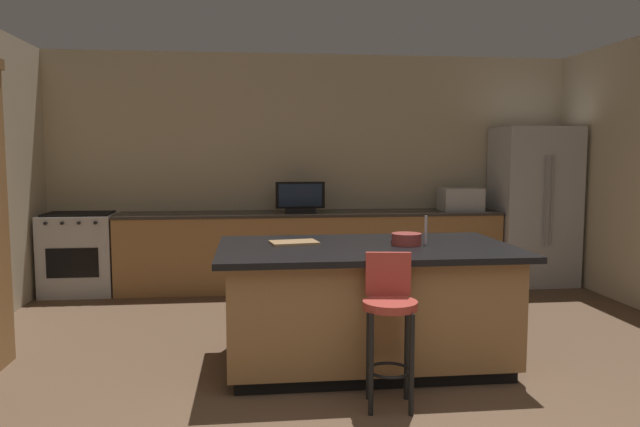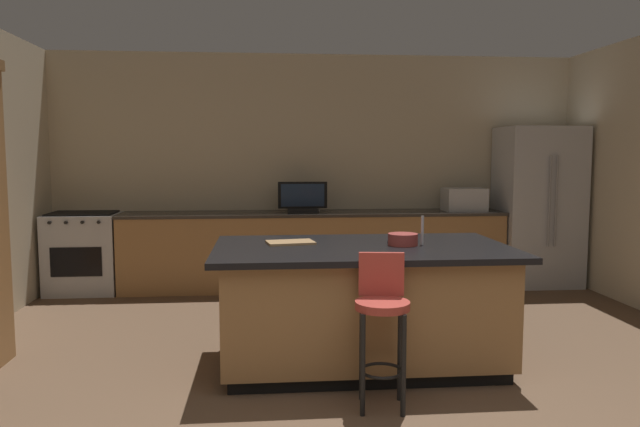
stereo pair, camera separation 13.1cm
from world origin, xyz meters
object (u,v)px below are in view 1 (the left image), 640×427
at_px(fruit_bowl, 406,239).
at_px(tv_remote, 400,243).
at_px(kitchen_island, 366,304).
at_px(bar_stool_center, 389,316).
at_px(cutting_board, 294,242).
at_px(tv_monitor, 300,198).
at_px(cell_phone, 307,242).
at_px(refrigerator, 533,206).
at_px(microwave, 461,199).
at_px(range_oven, 80,254).

distance_m(fruit_bowl, tv_remote, 0.06).
xyz_separation_m(kitchen_island, bar_stool_center, (0.00, -0.77, 0.11)).
bearing_deg(cutting_board, tv_monitor, 84.26).
xyz_separation_m(cell_phone, tv_remote, (0.69, -0.14, 0.01)).
distance_m(tv_remote, cutting_board, 0.80).
relative_size(kitchen_island, tv_monitor, 3.84).
height_order(refrigerator, fruit_bowl, refrigerator).
bearing_deg(refrigerator, kitchen_island, -134.87).
height_order(refrigerator, cell_phone, refrigerator).
relative_size(tv_remote, cutting_board, 0.48).
bearing_deg(cutting_board, tv_remote, -8.60).
bearing_deg(cutting_board, microwave, 48.38).
bearing_deg(microwave, bar_stool_center, -116.04).
bearing_deg(microwave, tv_monitor, -178.47).
relative_size(kitchen_island, cell_phone, 14.60).
height_order(cell_phone, cutting_board, cutting_board).
bearing_deg(refrigerator, microwave, 176.90).
distance_m(refrigerator, fruit_bowl, 3.41).
distance_m(tv_monitor, cutting_board, 2.42).
relative_size(tv_monitor, cell_phone, 3.80).
bearing_deg(bar_stool_center, tv_monitor, 102.56).
xyz_separation_m(microwave, cell_phone, (-2.08, -2.44, -0.13)).
height_order(kitchen_island, cell_phone, cell_phone).
height_order(range_oven, cell_phone, range_oven).
distance_m(refrigerator, tv_monitor, 2.84).
bearing_deg(range_oven, tv_remote, -40.20).
xyz_separation_m(tv_monitor, bar_stool_center, (0.29, -3.33, -0.49)).
bearing_deg(cell_phone, tv_monitor, 67.16).
relative_size(kitchen_island, refrigerator, 1.15).
relative_size(microwave, bar_stool_center, 0.50).
distance_m(kitchen_island, cutting_board, 0.71).
height_order(refrigerator, cutting_board, refrigerator).
xyz_separation_m(refrigerator, fruit_bowl, (-2.25, -2.56, -0.00)).
height_order(range_oven, cutting_board, range_oven).
height_order(tv_monitor, cell_phone, tv_monitor).
relative_size(cell_phone, tv_remote, 0.88).
height_order(tv_monitor, bar_stool_center, tv_monitor).
xyz_separation_m(tv_remote, cutting_board, (-0.79, 0.12, -0.00)).
bearing_deg(kitchen_island, bar_stool_center, -89.66).
xyz_separation_m(microwave, bar_stool_center, (-1.65, -3.38, -0.46)).
bearing_deg(bar_stool_center, refrigerator, 60.18).
distance_m(tv_monitor, bar_stool_center, 3.38).
relative_size(tv_monitor, bar_stool_center, 0.59).
relative_size(refrigerator, tv_remote, 11.19).
xyz_separation_m(cell_phone, cutting_board, (-0.10, -0.02, 0.01)).
bearing_deg(tv_remote, fruit_bowl, -63.83).
xyz_separation_m(microwave, fruit_bowl, (-1.35, -2.61, -0.09)).
height_order(range_oven, tv_monitor, tv_monitor).
bearing_deg(range_oven, bar_stool_center, -50.52).
distance_m(microwave, bar_stool_center, 3.80).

